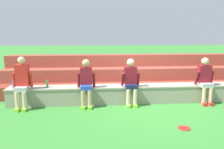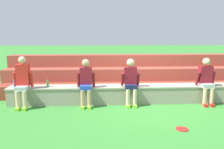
{
  "view_description": "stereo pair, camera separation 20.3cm",
  "coord_description": "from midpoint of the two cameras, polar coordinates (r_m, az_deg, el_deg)",
  "views": [
    {
      "loc": [
        -1.57,
        -6.19,
        2.03
      ],
      "look_at": [
        -1.01,
        0.27,
        0.88
      ],
      "focal_mm": 35.22,
      "sensor_mm": 36.0,
      "label": 1
    },
    {
      "loc": [
        -1.37,
        -6.2,
        2.03
      ],
      "look_at": [
        -1.01,
        0.27,
        0.88
      ],
      "focal_mm": 35.22,
      "sensor_mm": 36.0,
      "label": 2
    }
  ],
  "objects": [
    {
      "name": "frisbee",
      "position": [
        5.22,
        17.13,
        -13.16
      ],
      "size": [
        0.27,
        0.27,
        0.02
      ],
      "primitive_type": "cylinder",
      "color": "red",
      "rests_on": "ground"
    },
    {
      "name": "person_left_of_center",
      "position": [
        6.31,
        -7.62,
        -1.79
      ],
      "size": [
        0.52,
        0.54,
        1.37
      ],
      "color": "tan",
      "rests_on": "ground"
    },
    {
      "name": "brick_bleachers",
      "position": [
        8.3,
        5.27,
        -0.52
      ],
      "size": [
        9.49,
        1.92,
        1.3
      ],
      "color": "brown",
      "rests_on": "ground"
    },
    {
      "name": "ground_plane",
      "position": [
        6.68,
        8.02,
        -7.69
      ],
      "size": [
        80.0,
        80.0,
        0.0
      ],
      "primitive_type": "plane",
      "color": "#388433"
    },
    {
      "name": "person_far_left",
      "position": [
        6.62,
        -23.15,
        -1.67
      ],
      "size": [
        0.53,
        0.54,
        1.46
      ],
      "color": "beige",
      "rests_on": "ground"
    },
    {
      "name": "water_bottle_mid_left",
      "position": [
        6.74,
        -17.28,
        -2.24
      ],
      "size": [
        0.06,
        0.06,
        0.24
      ],
      "color": "green",
      "rests_on": "stone_seating_wall"
    },
    {
      "name": "person_center",
      "position": [
        6.4,
        4.0,
        -1.51
      ],
      "size": [
        0.54,
        0.53,
        1.37
      ],
      "color": "beige",
      "rests_on": "ground"
    },
    {
      "name": "water_bottle_near_right",
      "position": [
        7.03,
        -24.98,
        -2.21
      ],
      "size": [
        0.07,
        0.07,
        0.24
      ],
      "color": "blue",
      "rests_on": "stone_seating_wall"
    },
    {
      "name": "stone_seating_wall",
      "position": [
        6.86,
        7.57,
        -4.77
      ],
      "size": [
        8.16,
        0.58,
        0.53
      ],
      "color": "gray",
      "rests_on": "ground"
    },
    {
      "name": "person_right_of_center",
      "position": [
        7.09,
        22.28,
        -1.07
      ],
      "size": [
        0.55,
        0.52,
        1.38
      ],
      "color": "#DBAD89",
      "rests_on": "ground"
    }
  ]
}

